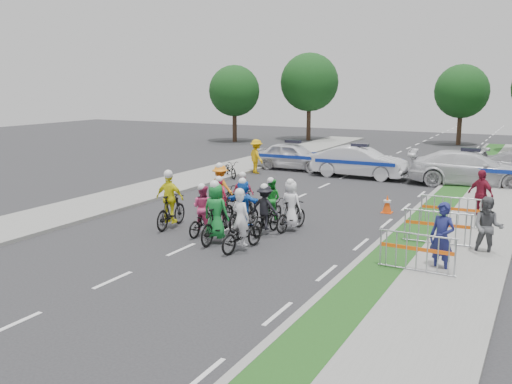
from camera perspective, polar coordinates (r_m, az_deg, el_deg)
The scene contains 32 objects.
ground at distance 17.19m, azimuth -7.50°, elevation -5.74°, with size 90.00×90.00×0.00m, color #28282B.
curb_right at distance 19.59m, azimuth 13.60°, elevation -3.70°, with size 0.20×60.00×0.12m, color gray.
grass_strip at distance 19.45m, azimuth 15.60°, elevation -3.92°, with size 1.20×60.00×0.11m, color #1E4A17.
sidewalk_right at distance 19.19m, azimuth 20.87°, elevation -4.42°, with size 2.40×60.00×0.13m, color gray.
sidewalk_left at distance 24.91m, azimuth -13.24°, elevation -0.57°, with size 3.00×60.00×0.13m, color gray.
rider_0 at distance 16.83m, azimuth -1.47°, elevation -3.80°, with size 0.93×1.93×1.89m.
rider_1 at distance 17.62m, azimuth -3.99°, elevation -2.68°, with size 0.84×1.90×1.99m.
rider_2 at distance 18.62m, azimuth -5.28°, elevation -2.35°, with size 0.73×1.70×1.72m.
rider_3 at distance 19.59m, azimuth -8.54°, elevation -1.37°, with size 1.06×1.97×2.02m.
rider_4 at distance 18.56m, azimuth 0.93°, elevation -2.26°, with size 0.97×1.70×1.71m.
rider_5 at distance 19.07m, azimuth -1.25°, elevation -1.62°, with size 1.48×1.76×1.80m.
rider_6 at distance 20.08m, azimuth -3.56°, elevation -1.56°, with size 0.65×1.69×1.71m.
rider_7 at distance 19.06m, azimuth 3.52°, elevation -1.84°, with size 0.82×1.76×1.79m.
rider_8 at distance 20.03m, azimuth 1.56°, elevation -1.40°, with size 0.71×1.65×1.66m.
rider_9 at distance 20.94m, azimuth -1.24°, elevation -0.76°, with size 0.87×1.65×1.71m.
rider_10 at distance 21.75m, azimuth -3.55°, elevation -0.11°, with size 1.13×1.95×1.93m.
police_car_0 at distance 32.55m, azimuth 3.71°, elevation 3.60°, with size 1.80×4.48×1.53m, color silver.
police_car_1 at distance 30.25m, azimuth 10.30°, elevation 2.98°, with size 1.71×4.90×1.62m, color silver.
police_car_2 at distance 29.21m, azimuth 20.59°, elevation 2.22°, with size 2.33×5.73×1.66m, color silver.
spectator_0 at distance 15.55m, azimuth 18.10°, elevation -4.39°, with size 0.69×0.45×1.88m, color navy.
spectator_1 at distance 17.33m, azimuth 22.15°, elevation -3.32°, with size 0.86×0.67×1.76m, color #57585C.
spectator_2 at distance 22.12m, azimuth 21.53°, elevation -0.24°, with size 1.07×0.44×1.82m, color maroon.
marshal_hiviz at distance 31.07m, azimuth 0.05°, elevation 3.59°, with size 1.20×0.69×1.86m, color #DDA30B.
barrier_0 at distance 15.24m, azimuth 15.76°, elevation -6.06°, with size 2.00×0.50×1.12m, color #A5A8AD, non-canonical shape.
barrier_1 at distance 17.97m, azimuth 17.65°, elevation -3.59°, with size 2.00×0.50×1.12m, color #A5A8AD, non-canonical shape.
barrier_2 at distance 20.32m, azimuth 18.85°, elevation -2.01°, with size 2.00×0.50×1.12m, color #A5A8AD, non-canonical shape.
cone_0 at distance 22.26m, azimuth 12.98°, elevation -1.18°, with size 0.40×0.40×0.70m.
cone_1 at distance 26.19m, azimuth 21.76°, elevation 0.11°, with size 0.40×0.40×0.70m.
parked_bike at distance 29.73m, azimuth -2.62°, elevation 2.29°, with size 0.59×1.69×0.89m, color black.
tree_0 at distance 47.67m, azimuth -2.17°, elevation 10.06°, with size 4.20×4.20×6.30m.
tree_3 at distance 49.09m, azimuth 5.36°, elevation 10.87°, with size 4.90×4.90×7.35m.
tree_4 at distance 47.92m, azimuth 19.88°, elevation 9.44°, with size 4.20×4.20×6.30m.
Camera 1 is at (9.49, -13.47, 4.91)m, focal length 40.00 mm.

